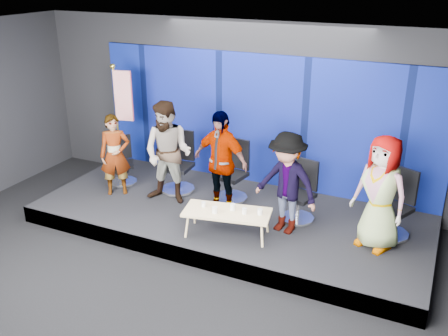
{
  "coord_description": "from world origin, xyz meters",
  "views": [
    {
      "loc": [
        3.35,
        -4.86,
        4.44
      ],
      "look_at": [
        -0.07,
        2.4,
        1.16
      ],
      "focal_mm": 40.0,
      "sensor_mm": 36.0,
      "label": 1
    }
  ],
  "objects": [
    {
      "name": "flag_stand",
      "position": [
        -2.75,
        3.16,
        1.53
      ],
      "size": [
        0.53,
        0.31,
        2.33
      ],
      "rotation": [
        0.0,
        0.0,
        0.19
      ],
      "color": "black",
      "rests_on": "riser"
    },
    {
      "name": "chair_e",
      "position": [
        2.77,
        2.84,
        0.67
      ],
      "size": [
        0.85,
        0.85,
        1.13
      ],
      "rotation": [
        0.0,
        0.0,
        -0.43
      ],
      "color": "silver",
      "rests_on": "riser"
    },
    {
      "name": "riser",
      "position": [
        0.0,
        2.5,
        0.15
      ],
      "size": [
        7.0,
        3.0,
        0.3
      ],
      "primitive_type": "cube",
      "color": "black",
      "rests_on": "ground"
    },
    {
      "name": "backdrop",
      "position": [
        0.0,
        3.95,
        1.6
      ],
      "size": [
        7.0,
        0.08,
        2.6
      ],
      "primitive_type": "cube",
      "color": "navy",
      "rests_on": "riser"
    },
    {
      "name": "coffee_table",
      "position": [
        0.32,
        1.69,
        0.7
      ],
      "size": [
        1.5,
        0.87,
        0.43
      ],
      "rotation": [
        0.0,
        0.0,
        0.2
      ],
      "color": "tan",
      "rests_on": "riser"
    },
    {
      "name": "panelist_b",
      "position": [
        -1.19,
        2.39,
        1.26
      ],
      "size": [
        0.99,
        0.8,
        1.92
      ],
      "primitive_type": "imported",
      "rotation": [
        0.0,
        0.0,
        0.08
      ],
      "color": "black",
      "rests_on": "riser"
    },
    {
      "name": "panelist_a",
      "position": [
        -2.3,
        2.27,
        1.09
      ],
      "size": [
        0.68,
        0.64,
        1.57
      ],
      "primitive_type": "imported",
      "rotation": [
        0.0,
        0.0,
        0.62
      ],
      "color": "black",
      "rests_on": "riser"
    },
    {
      "name": "chair_d",
      "position": [
        1.22,
        2.73,
        0.65
      ],
      "size": [
        0.72,
        0.72,
        1.07
      ],
      "rotation": [
        0.0,
        0.0,
        -0.23
      ],
      "color": "silver",
      "rests_on": "riser"
    },
    {
      "name": "chair_a",
      "position": [
        -2.5,
        2.73,
        0.62
      ],
      "size": [
        0.76,
        0.76,
        0.97
      ],
      "rotation": [
        0.0,
        0.0,
        0.62
      ],
      "color": "silver",
      "rests_on": "riser"
    },
    {
      "name": "chair_c",
      "position": [
        -0.17,
        2.99,
        0.68
      ],
      "size": [
        0.74,
        0.74,
        1.15
      ],
      "rotation": [
        0.0,
        0.0,
        -0.15
      ],
      "color": "silver",
      "rests_on": "riser"
    },
    {
      "name": "mug_e",
      "position": [
        0.84,
        1.81,
        0.78
      ],
      "size": [
        0.08,
        0.08,
        0.1
      ],
      "primitive_type": "cylinder",
      "color": "silver",
      "rests_on": "coffee_table"
    },
    {
      "name": "mug_b",
      "position": [
        0.16,
        1.55,
        0.79
      ],
      "size": [
        0.09,
        0.09,
        0.11
      ],
      "primitive_type": "cylinder",
      "color": "silver",
      "rests_on": "coffee_table"
    },
    {
      "name": "room_walls",
      "position": [
        0.0,
        0.0,
        2.43
      ],
      "size": [
        10.02,
        8.02,
        3.51
      ],
      "color": "black",
      "rests_on": "ground"
    },
    {
      "name": "chair_b",
      "position": [
        -1.28,
        2.89,
        0.69
      ],
      "size": [
        0.72,
        0.72,
        1.19
      ],
      "rotation": [
        0.0,
        0.0,
        0.08
      ],
      "color": "silver",
      "rests_on": "riser"
    },
    {
      "name": "panelist_d",
      "position": [
        1.13,
        2.23,
        1.16
      ],
      "size": [
        1.23,
        0.88,
        1.73
      ],
      "primitive_type": "imported",
      "rotation": [
        0.0,
        0.0,
        -0.23
      ],
      "color": "black",
      "rests_on": "riser"
    },
    {
      "name": "panelist_c",
      "position": [
        -0.18,
        2.48,
        1.23
      ],
      "size": [
        1.14,
        0.61,
        1.86
      ],
      "primitive_type": "imported",
      "rotation": [
        0.0,
        0.0,
        -0.15
      ],
      "color": "black",
      "rests_on": "riser"
    },
    {
      "name": "ground",
      "position": [
        0.0,
        0.0,
        0.0
      ],
      "size": [
        10.0,
        10.0,
        0.0
      ],
      "primitive_type": "plane",
      "color": "black",
      "rests_on": "ground"
    },
    {
      "name": "mug_d",
      "position": [
        0.61,
        1.72,
        0.78
      ],
      "size": [
        0.08,
        0.08,
        0.1
      ],
      "primitive_type": "cylinder",
      "color": "silver",
      "rests_on": "coffee_table"
    },
    {
      "name": "mug_c",
      "position": [
        0.38,
        1.76,
        0.79
      ],
      "size": [
        0.09,
        0.09,
        0.11
      ],
      "primitive_type": "cylinder",
      "color": "silver",
      "rests_on": "coffee_table"
    },
    {
      "name": "panelist_e",
      "position": [
        2.58,
        2.37,
        1.22
      ],
      "size": [
        1.06,
        0.9,
        1.83
      ],
      "primitive_type": "imported",
      "rotation": [
        0.0,
        0.0,
        -0.43
      ],
      "color": "black",
      "rests_on": "riser"
    },
    {
      "name": "mug_a",
      "position": [
        -0.1,
        1.67,
        0.78
      ],
      "size": [
        0.07,
        0.07,
        0.08
      ],
      "primitive_type": "cylinder",
      "color": "silver",
      "rests_on": "coffee_table"
    }
  ]
}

